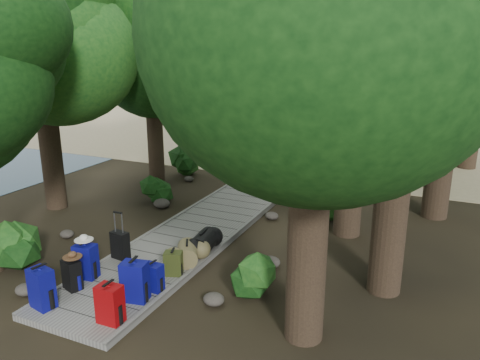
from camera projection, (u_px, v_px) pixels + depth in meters
The scene contains 49 objects.
ground at pixel (205, 228), 11.91m from camera, with size 120.00×120.00×0.00m, color #2C2416.
sand_beach at pixel (343, 128), 25.90m from camera, with size 40.00×22.00×0.02m, color tan.
water_bay at pixel (42, 91), 46.45m from camera, with size 50.00×60.00×0.02m, color #284354.
distant_hill at pixel (123, 75), 69.72m from camera, with size 32.00×16.00×12.00m, color black.
boardwalk at pixel (223, 214), 12.77m from camera, with size 2.00×12.00×0.12m, color gray.
backpack_left_a at pixel (41, 286), 8.04m from camera, with size 0.42×0.30×0.79m, color #060C7E, non-canonical shape.
backpack_left_b at pixel (72, 273), 8.67m from camera, with size 0.34×0.24×0.64m, color black, non-canonical shape.
backpack_left_c at pixel (86, 259), 9.07m from camera, with size 0.41×0.29×0.76m, color #060C7E, non-canonical shape.
backpack_right_a at pixel (110, 302), 7.61m from camera, with size 0.40×0.29×0.72m, color #9A0A0B, non-canonical shape.
backpack_right_b at pixel (135, 279), 8.26m from camera, with size 0.45×0.31×0.81m, color #060C7E, non-canonical shape.
backpack_right_c at pixel (153, 276), 8.63m from camera, with size 0.34×0.24×0.58m, color #060C7E, non-canonical shape.
backpack_right_d at pixel (173, 262), 9.22m from camera, with size 0.35×0.25×0.53m, color #374017, non-canonical shape.
duffel_right_khaki at pixel (187, 253), 9.72m from camera, with size 0.44×0.66×0.44m, color olive, non-canonical shape.
duffel_right_black at pixel (204, 242), 10.21m from camera, with size 0.47×0.74×0.47m, color black, non-canonical shape.
suitcase_on_boardwalk at pixel (120, 245), 9.91m from camera, with size 0.38×0.21×0.60m, color black, non-canonical shape.
lone_suitcase_on_sand at pixel (306, 152), 18.77m from camera, with size 0.41×0.23×0.64m, color black, non-canonical shape.
hat_brown at pixel (72, 254), 8.58m from camera, with size 0.35×0.35×0.11m, color #51351E, non-canonical shape.
hat_white at pixel (84, 237), 9.02m from camera, with size 0.36×0.36×0.12m, color silver, non-canonical shape.
kayak at pixel (256, 140), 21.79m from camera, with size 0.79×3.60×0.36m, color #B20F1C.
sun_lounger at pixel (377, 150), 19.46m from camera, with size 0.53×1.64×0.53m, color silver, non-canonical shape.
tree_right_a at pixel (316, 56), 6.31m from camera, with size 5.24×5.24×8.73m, color black, non-canonical shape.
tree_right_b at pixel (406, 49), 7.69m from camera, with size 4.98×4.98×8.90m, color black, non-canonical shape.
tree_right_c at pixel (360, 37), 10.28m from camera, with size 5.40×5.40×9.34m, color black, non-canonical shape.
tree_right_d at pixel (456, 30), 11.39m from camera, with size 5.28×5.28×9.68m, color black, non-canonical shape.
tree_right_e at pixel (407, 63), 15.59m from camera, with size 4.35×4.35×7.84m, color black, non-canonical shape.
tree_left_b at pixel (40, 59), 12.31m from camera, with size 4.59×4.59×8.25m, color black, non-canonical shape.
tree_left_c at pixel (152, 69), 14.82m from camera, with size 4.32×4.32×7.51m, color black, non-canonical shape.
tree_back_a at pixel (304, 43), 24.15m from camera, with size 5.27×5.27×9.12m, color black, non-canonical shape.
tree_back_b at pixel (375, 40), 23.76m from camera, with size 5.28×5.28×9.42m, color black, non-canonical shape.
tree_back_c at pixel (458, 32), 22.03m from camera, with size 5.63×5.63×10.14m, color black, non-canonical shape.
tree_back_d at pixel (237, 46), 26.08m from camera, with size 5.28×5.28×8.80m, color black, non-canonical shape.
palm_right_a at pixel (384, 55), 15.16m from camera, with size 4.89×4.89×8.34m, color #184413, non-canonical shape.
palm_right_b at pixel (451, 38), 17.64m from camera, with size 4.89×4.89×9.45m, color #184413, non-canonical shape.
palm_right_c at pixel (384, 60), 21.06m from camera, with size 4.81×4.81×7.66m, color #184413, non-canonical shape.
palm_left_a at pixel (179, 73), 18.44m from camera, with size 4.27×4.27×6.80m, color #184413, non-canonical shape.
rock_left_a at pixel (25, 290), 8.74m from camera, with size 0.38×0.34×0.21m, color #4C473F, non-canonical shape.
rock_left_b at pixel (67, 234), 11.32m from camera, with size 0.34×0.31×0.19m, color #4C473F, non-canonical shape.
rock_left_c at pixel (162, 203), 13.37m from camera, with size 0.48×0.43×0.27m, color #4C473F, non-canonical shape.
rock_left_d at pixel (189, 179), 15.95m from camera, with size 0.33×0.30×0.18m, color #4C473F, non-canonical shape.
rock_right_a at pixel (214, 299), 8.41m from camera, with size 0.39×0.36×0.22m, color #4C473F, non-canonical shape.
rock_right_b at pixel (270, 262), 9.82m from camera, with size 0.42×0.38×0.23m, color #4C473F, non-canonical shape.
rock_right_c at pixel (272, 216), 12.50m from camera, with size 0.36×0.33×0.20m, color #4C473F, non-canonical shape.
rock_right_d at pixel (349, 189), 14.56m from camera, with size 0.61×0.55×0.34m, color #4C473F, non-canonical shape.
shrub_left_a at pixel (17, 243), 9.79m from camera, with size 1.14×1.14×1.03m, color #154617, non-canonical shape.
shrub_left_b at pixel (151, 191), 13.65m from camera, with size 0.87×0.87×0.79m, color #154617, non-canonical shape.
shrub_left_c at pixel (184, 161), 16.66m from camera, with size 1.14×1.14×1.02m, color #154617, non-canonical shape.
shrub_right_a at pixel (260, 274), 8.72m from camera, with size 0.87×0.87×0.79m, color #154617, non-canonical shape.
shrub_right_b at pixel (326, 202), 12.31m from camera, with size 1.16×1.16×1.05m, color #154617, non-canonical shape.
shrub_right_c at pixel (335, 172), 15.79m from camera, with size 0.79×0.79×0.71m, color #154617, non-canonical shape.
Camera 1 is at (5.38, -9.73, 4.53)m, focal length 35.00 mm.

